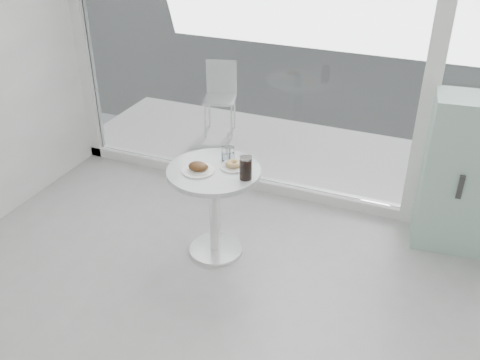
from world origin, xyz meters
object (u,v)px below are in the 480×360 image
at_px(main_table, 214,194).
at_px(patio_chair, 221,92).
at_px(water_tumbler_a, 226,154).
at_px(plate_fritter, 199,168).
at_px(mint_cabinet, 462,175).
at_px(plate_donut, 233,165).
at_px(cola_glass, 246,168).
at_px(water_tumbler_b, 230,154).

bearing_deg(main_table, patio_chair, 113.20).
xyz_separation_m(patio_chair, water_tumbler_a, (0.93, -1.94, 0.30)).
relative_size(plate_fritter, water_tumbler_a, 2.18).
height_order(main_table, mint_cabinet, mint_cabinet).
bearing_deg(plate_donut, cola_glass, -38.81).
distance_m(plate_donut, water_tumbler_a, 0.14).
relative_size(plate_donut, water_tumbler_a, 1.77).
bearing_deg(cola_glass, main_table, 172.41).
height_order(water_tumbler_a, water_tumbler_b, water_tumbler_a).
xyz_separation_m(patio_chair, plate_donut, (1.03, -2.03, 0.27)).
xyz_separation_m(mint_cabinet, cola_glass, (-1.48, -0.92, 0.21)).
distance_m(water_tumbler_b, cola_glass, 0.33).
relative_size(main_table, cola_glass, 4.37).
xyz_separation_m(plate_donut, cola_glass, (0.15, -0.12, 0.07)).
relative_size(patio_chair, plate_fritter, 3.29).
distance_m(mint_cabinet, water_tumbler_b, 1.84).
bearing_deg(mint_cabinet, cola_glass, -154.21).
relative_size(main_table, water_tumbler_b, 7.23).
bearing_deg(water_tumbler_a, plate_fritter, -116.00).
xyz_separation_m(mint_cabinet, patio_chair, (-2.66, 1.24, -0.13)).
bearing_deg(main_table, plate_donut, 33.71).
relative_size(water_tumbler_a, cola_glass, 0.65).
xyz_separation_m(main_table, cola_glass, (0.28, -0.04, 0.30)).
bearing_deg(water_tumbler_a, cola_glass, -39.94).
relative_size(mint_cabinet, plate_fritter, 5.17).
height_order(mint_cabinet, patio_chair, mint_cabinet).
relative_size(main_table, patio_chair, 0.94).
bearing_deg(cola_glass, patio_chair, 118.80).
bearing_deg(plate_donut, plate_fritter, -144.74).
bearing_deg(plate_fritter, main_table, 37.30).
height_order(main_table, cola_glass, cola_glass).
distance_m(main_table, water_tumbler_a, 0.32).
distance_m(patio_chair, plate_fritter, 2.35).
xyz_separation_m(plate_fritter, water_tumbler_a, (0.12, 0.24, 0.02)).
bearing_deg(plate_donut, patio_chair, 116.95).
distance_m(plate_donut, water_tumbler_b, 0.14).
xyz_separation_m(mint_cabinet, plate_fritter, (-1.85, -0.95, 0.15)).
height_order(main_table, water_tumbler_b, water_tumbler_b).
distance_m(mint_cabinet, cola_glass, 1.75).
xyz_separation_m(main_table, patio_chair, (-0.91, 2.12, -0.03)).
xyz_separation_m(plate_fritter, plate_donut, (0.22, 0.15, -0.01)).
relative_size(main_table, plate_donut, 3.79).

